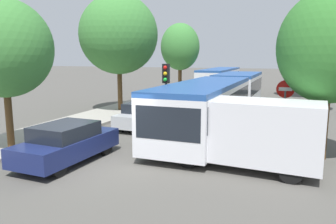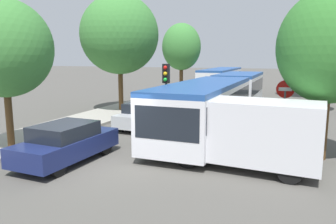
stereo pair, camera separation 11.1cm
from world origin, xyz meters
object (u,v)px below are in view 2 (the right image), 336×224
object	(u,v)px
tree_left_mid	(119,37)
queued_car_navy	(66,143)
tree_left_near	(4,48)
white_van	(248,132)
tree_left_far	(181,48)
queued_car_black	(178,100)
no_entry_sign	(285,104)
traffic_light	(166,83)
direction_sign_post	(328,87)
tree_right_near	(330,47)
tree_right_far	(313,45)
articulated_bus	(223,97)
queued_car_silver	(145,115)
city_bus_rear	(221,78)
tree_right_mid	(326,44)

from	to	relation	value
tree_left_mid	queued_car_navy	bearing A→B (deg)	-70.89
tree_left_near	tree_left_mid	distance (m)	10.01
white_van	tree_left_far	size ratio (longest dim) A/B	0.75
queued_car_black	no_entry_sign	world-z (taller)	no_entry_sign
queued_car_black	white_van	xyz separation A→B (m)	(6.14, -10.27, 0.48)
traffic_light	direction_sign_post	world-z (taller)	direction_sign_post
queued_car_navy	traffic_light	xyz separation A→B (m)	(1.77, 5.16, 1.78)
traffic_light	tree_left_mid	size ratio (longest dim) A/B	0.44
direction_sign_post	tree_right_near	world-z (taller)	tree_right_near
white_van	tree_left_mid	distance (m)	13.44
traffic_light	no_entry_sign	distance (m)	5.43
tree_left_mid	tree_right_far	world-z (taller)	tree_left_mid
articulated_bus	direction_sign_post	xyz separation A→B (m)	(5.00, -3.84, 1.08)
queued_car_silver	tree_right_near	xyz separation A→B (m)	(8.38, -2.59, 3.37)
direction_sign_post	tree_right_near	xyz separation A→B (m)	(-0.17, -1.56, 1.51)
traffic_light	queued_car_black	bearing A→B (deg)	-171.84
queued_car_navy	tree_left_near	bearing A→B (deg)	86.91
queued_car_navy	tree_right_near	bearing A→B (deg)	-64.03
queued_car_silver	tree_right_far	world-z (taller)	tree_right_far
queued_car_silver	tree_left_near	xyz separation A→B (m)	(-3.04, -5.97, 3.35)
queued_car_silver	tree_left_mid	distance (m)	6.94
queued_car_silver	queued_car_black	xyz separation A→B (m)	(-0.16, 5.70, 0.06)
city_bus_rear	direction_sign_post	bearing A→B (deg)	-157.66
city_bus_rear	queued_car_navy	distance (m)	25.91
articulated_bus	tree_right_far	size ratio (longest dim) A/B	2.38
tree_right_near	queued_car_silver	bearing A→B (deg)	162.84
tree_left_near	tree_left_far	size ratio (longest dim) A/B	0.86
tree_right_far	tree_right_mid	bearing A→B (deg)	-87.30
queued_car_navy	direction_sign_post	bearing A→B (deg)	-56.29
tree_left_far	tree_right_mid	size ratio (longest dim) A/B	1.07
queued_car_silver	tree_left_mid	world-z (taller)	tree_left_mid
tree_right_mid	tree_left_near	bearing A→B (deg)	-129.47
city_bus_rear	tree_right_mid	bearing A→B (deg)	-140.32
articulated_bus	traffic_light	distance (m)	4.47
tree_left_mid	tree_right_near	distance (m)	13.76
queued_car_navy	queued_car_black	distance (m)	11.96
no_entry_sign	tree_right_mid	xyz separation A→B (m)	(2.07, 10.59, 2.68)
tree_left_near	tree_right_mid	world-z (taller)	tree_right_mid
queued_car_black	traffic_light	distance (m)	7.26
queued_car_navy	no_entry_sign	bearing A→B (deg)	-55.63
queued_car_navy	tree_left_far	distance (m)	21.19
queued_car_black	tree_left_far	xyz separation A→B (m)	(-2.80, 8.69, 3.77)
no_entry_sign	tree_left_mid	distance (m)	12.56
traffic_light	tree_right_far	size ratio (longest dim) A/B	0.47
white_van	tree_left_far	distance (m)	21.22
articulated_bus	white_van	bearing A→B (deg)	18.67
direction_sign_post	tree_left_mid	distance (m)	13.44
tree_left_near	articulated_bus	bearing A→B (deg)	53.05
no_entry_sign	city_bus_rear	bearing A→B (deg)	-161.62
white_van	tree_right_mid	world-z (taller)	tree_right_mid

